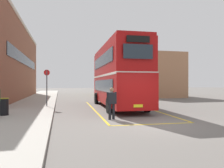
{
  "coord_description": "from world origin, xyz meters",
  "views": [
    {
      "loc": [
        -4.15,
        -9.07,
        1.85
      ],
      "look_at": [
        0.3,
        9.36,
        1.81
      ],
      "focal_mm": 34.96,
      "sensor_mm": 36.0,
      "label": 1
    }
  ],
  "objects_px": {
    "double_decker_bus": "(117,75)",
    "single_deck_bus": "(107,85)",
    "pedestrian_boarding": "(112,101)",
    "bus_stop_sign": "(47,84)",
    "litter_bin": "(4,107)"
  },
  "relations": [
    {
      "from": "double_decker_bus",
      "to": "litter_bin",
      "type": "height_order",
      "value": "double_decker_bus"
    },
    {
      "from": "double_decker_bus",
      "to": "pedestrian_boarding",
      "type": "relative_size",
      "value": 6.4
    },
    {
      "from": "double_decker_bus",
      "to": "pedestrian_boarding",
      "type": "bearing_deg",
      "value": -107.83
    },
    {
      "from": "double_decker_bus",
      "to": "litter_bin",
      "type": "xyz_separation_m",
      "value": [
        -7.29,
        -3.63,
        -1.91
      ]
    },
    {
      "from": "pedestrian_boarding",
      "to": "litter_bin",
      "type": "relative_size",
      "value": 1.77
    },
    {
      "from": "pedestrian_boarding",
      "to": "bus_stop_sign",
      "type": "relative_size",
      "value": 0.6
    },
    {
      "from": "double_decker_bus",
      "to": "bus_stop_sign",
      "type": "relative_size",
      "value": 3.81
    },
    {
      "from": "double_decker_bus",
      "to": "single_deck_bus",
      "type": "relative_size",
      "value": 1.24
    },
    {
      "from": "single_deck_bus",
      "to": "pedestrian_boarding",
      "type": "distance_m",
      "value": 24.98
    },
    {
      "from": "single_deck_bus",
      "to": "bus_stop_sign",
      "type": "xyz_separation_m",
      "value": [
        -8.68,
        -18.25,
        0.16
      ]
    },
    {
      "from": "double_decker_bus",
      "to": "single_deck_bus",
      "type": "distance_m",
      "value": 19.25
    },
    {
      "from": "double_decker_bus",
      "to": "pedestrian_boarding",
      "type": "xyz_separation_m",
      "value": [
        -1.77,
        -5.5,
        -1.57
      ]
    },
    {
      "from": "bus_stop_sign",
      "to": "double_decker_bus",
      "type": "bearing_deg",
      "value": -7.37
    },
    {
      "from": "double_decker_bus",
      "to": "bus_stop_sign",
      "type": "height_order",
      "value": "double_decker_bus"
    },
    {
      "from": "double_decker_bus",
      "to": "bus_stop_sign",
      "type": "xyz_separation_m",
      "value": [
        -5.31,
        0.69,
        -0.72
      ]
    }
  ]
}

